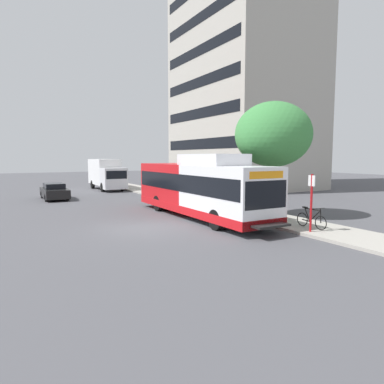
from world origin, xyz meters
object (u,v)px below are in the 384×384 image
at_px(transit_bus, 199,188).
at_px(box_truck_background, 106,173).
at_px(bicycle_parked, 311,219).
at_px(street_tree_near_stop, 273,135).
at_px(bus_stop_sign_pole, 311,198).
at_px(parked_car_far_lane, 54,191).

height_order(transit_bus, box_truck_background, transit_bus).
bearing_deg(bicycle_parked, street_tree_near_stop, 73.80).
bearing_deg(bus_stop_sign_pole, box_truck_background, 94.28).
bearing_deg(transit_bus, box_truck_background, 89.80).
height_order(transit_bus, street_tree_near_stop, street_tree_near_stop).
height_order(bicycle_parked, parked_car_far_lane, parked_car_far_lane).
bearing_deg(box_truck_background, street_tree_near_stop, -80.04).
distance_m(transit_bus, bicycle_parked, 6.58).
xyz_separation_m(bicycle_parked, parked_car_far_lane, (-8.74, 19.14, 0.10)).
bearing_deg(transit_bus, street_tree_near_stop, -26.60).
relative_size(parked_car_far_lane, box_truck_background, 0.64).
bearing_deg(parked_car_far_lane, bicycle_parked, -65.45).
distance_m(transit_bus, bus_stop_sign_pole, 6.74).
bearing_deg(box_truck_background, transit_bus, -90.20).
height_order(transit_bus, bicycle_parked, transit_bus).
bearing_deg(transit_bus, parked_car_far_lane, 114.62).
height_order(bus_stop_sign_pole, street_tree_near_stop, street_tree_near_stop).
bearing_deg(box_truck_background, parked_car_far_lane, -134.39).
bearing_deg(box_truck_background, bus_stop_sign_pole, -85.72).
distance_m(transit_bus, street_tree_near_stop, 5.27).
xyz_separation_m(transit_bus, street_tree_near_stop, (3.83, -1.92, 3.07)).
bearing_deg(bus_stop_sign_pole, bicycle_parked, 38.82).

